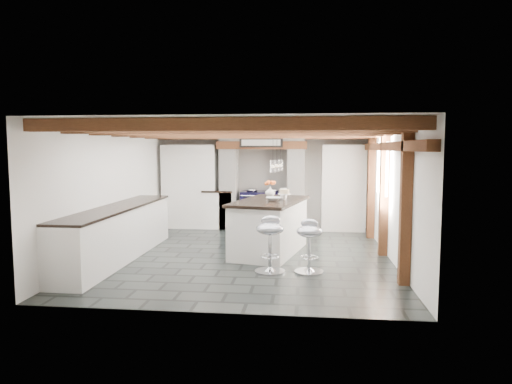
# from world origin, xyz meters

# --- Properties ---
(ground) EXTENTS (6.00, 6.00, 0.00)m
(ground) POSITION_xyz_m (0.00, 0.00, 0.00)
(ground) COLOR black
(ground) RESTS_ON ground
(room_shell) EXTENTS (6.00, 6.03, 6.00)m
(room_shell) POSITION_xyz_m (-0.61, 1.42, 1.07)
(room_shell) COLOR white
(room_shell) RESTS_ON ground
(range_cooker) EXTENTS (1.00, 0.63, 0.99)m
(range_cooker) POSITION_xyz_m (0.00, 2.68, 0.47)
(range_cooker) COLOR black
(range_cooker) RESTS_ON ground
(kitchen_island) EXTENTS (1.45, 2.16, 1.31)m
(kitchen_island) POSITION_xyz_m (0.38, 0.17, 0.50)
(kitchen_island) COLOR white
(kitchen_island) RESTS_ON ground
(bar_stool_near) EXTENTS (0.50, 0.50, 0.83)m
(bar_stool_near) POSITION_xyz_m (1.10, -1.13, 0.52)
(bar_stool_near) COLOR silver
(bar_stool_near) RESTS_ON ground
(bar_stool_far) EXTENTS (0.51, 0.51, 0.88)m
(bar_stool_far) POSITION_xyz_m (0.49, -1.18, 0.55)
(bar_stool_far) COLOR silver
(bar_stool_far) RESTS_ON ground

